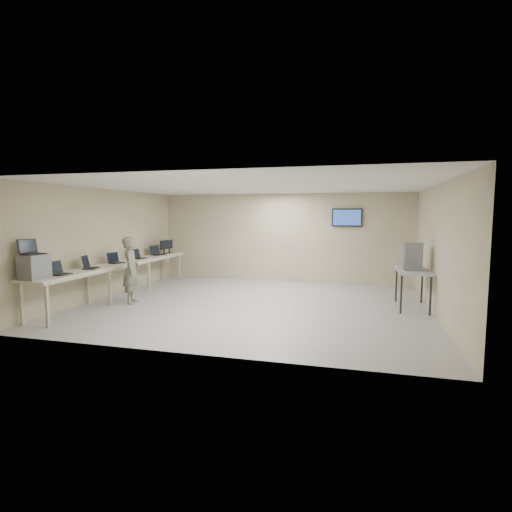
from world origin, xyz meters
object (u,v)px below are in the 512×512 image
(equipment_box, at_px, (34,267))
(side_table, at_px, (413,273))
(workbench, at_px, (120,265))
(soldier, at_px, (131,270))

(equipment_box, distance_m, side_table, 8.00)
(workbench, xyz_separation_m, side_table, (7.19, 0.63, -0.01))
(equipment_box, bearing_deg, soldier, 77.94)
(equipment_box, xyz_separation_m, soldier, (0.73, 2.17, -0.33))
(equipment_box, xyz_separation_m, side_table, (7.25, 3.37, -0.33))
(workbench, bearing_deg, side_table, 5.03)
(side_table, bearing_deg, equipment_box, -155.07)
(workbench, distance_m, soldier, 0.88)
(soldier, height_order, side_table, soldier)
(equipment_box, relative_size, side_table, 0.32)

